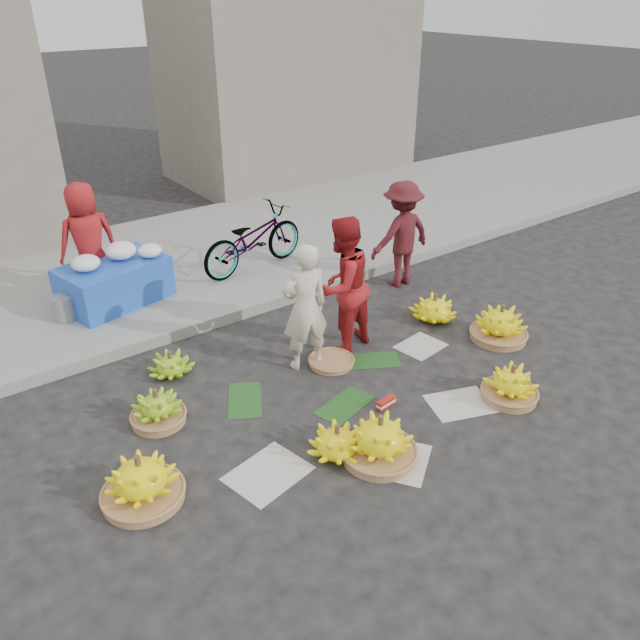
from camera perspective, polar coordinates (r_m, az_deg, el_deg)
ground at (r=6.80m, az=1.88°, el=-6.71°), size 80.00×80.00×0.00m
curb at (r=8.34m, az=-7.44°, el=0.83°), size 40.00×0.25×0.15m
sidewalk at (r=10.08m, az=-13.38°, el=5.23°), size 40.00×4.00×0.12m
building_right at (r=14.50m, az=-3.02°, el=22.92°), size 5.00×3.00×5.00m
newspaper_scatter at (r=6.31m, az=6.42°, el=-10.03°), size 3.20×1.80×0.00m
banana_leaves at (r=6.87m, az=0.19°, el=-6.19°), size 2.00×1.00×0.00m
banana_bunch_0 at (r=5.65m, az=-16.04°, el=-13.95°), size 0.70×0.70×0.47m
banana_bunch_1 at (r=5.91m, az=1.58°, el=-11.10°), size 0.58×0.58×0.35m
banana_bunch_2 at (r=5.88m, az=5.48°, el=-10.84°), size 0.76×0.76×0.48m
banana_bunch_3 at (r=6.92m, az=17.05°, el=-5.67°), size 0.60×0.60×0.41m
banana_bunch_4 at (r=8.00m, az=16.13°, el=-0.36°), size 0.77×0.77×0.47m
banana_bunch_5 at (r=8.27m, az=10.40°, el=1.04°), size 0.62×0.62×0.38m
banana_bunch_6 at (r=6.51m, az=-14.65°, el=-7.85°), size 0.58×0.58×0.39m
banana_bunch_7 at (r=7.23m, az=-13.48°, el=-4.00°), size 0.55×0.55×0.30m
basket_spare at (r=7.27m, az=1.05°, el=-3.83°), size 0.53×0.53×0.06m
incense_stack at (r=6.60m, az=6.06°, el=-7.53°), size 0.24×0.10×0.09m
vendor_cream at (r=6.89m, az=-1.39°, el=1.13°), size 0.60×0.45×1.50m
vendor_red at (r=7.23m, az=2.03°, el=3.18°), size 0.92×0.78×1.65m
man_striped at (r=9.00m, az=7.45°, el=7.78°), size 1.01×0.60×1.53m
flower_table at (r=8.73m, az=-18.25°, el=3.54°), size 1.49×1.12×0.78m
grey_bucket at (r=8.53m, az=-22.32°, el=1.02°), size 0.29×0.29×0.33m
flower_vendor at (r=8.87m, az=-20.46°, el=6.82°), size 0.77×0.50×1.57m
bicycle at (r=9.30m, az=-6.17°, el=7.39°), size 0.87×1.85×0.94m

